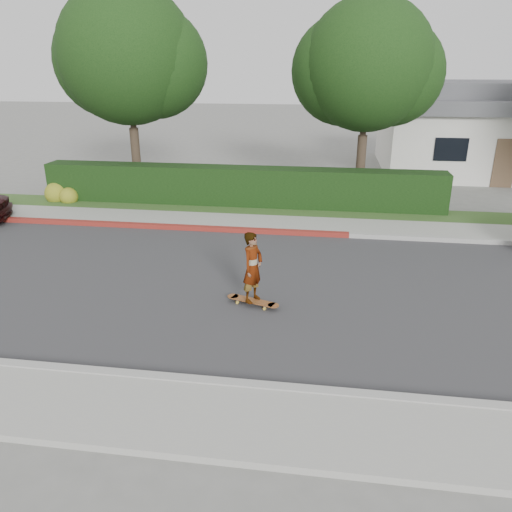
% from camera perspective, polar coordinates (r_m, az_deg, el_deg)
% --- Properties ---
extents(ground, '(120.00, 120.00, 0.00)m').
position_cam_1_polar(ground, '(12.03, 6.34, -3.91)').
color(ground, slate).
rests_on(ground, ground).
extents(road, '(60.00, 8.00, 0.01)m').
position_cam_1_polar(road, '(12.03, 6.35, -3.89)').
color(road, '#2D2D30').
rests_on(road, ground).
extents(curb_near, '(60.00, 0.20, 0.15)m').
position_cam_1_polar(curb_near, '(8.44, 5.19, -15.14)').
color(curb_near, '#9E9E99').
rests_on(curb_near, ground).
extents(sidewalk_near, '(60.00, 1.60, 0.12)m').
position_cam_1_polar(sidewalk_near, '(7.74, 4.76, -19.14)').
color(sidewalk_near, gray).
rests_on(sidewalk_near, ground).
extents(curb_far, '(60.00, 0.20, 0.15)m').
position_cam_1_polar(curb_far, '(15.82, 6.96, 2.55)').
color(curb_far, '#9E9E99').
rests_on(curb_far, ground).
extents(curb_red_section, '(12.00, 0.21, 0.15)m').
position_cam_1_polar(curb_red_section, '(16.67, -10.50, 3.32)').
color(curb_red_section, maroon).
rests_on(curb_red_section, ground).
extents(sidewalk_far, '(60.00, 1.60, 0.12)m').
position_cam_1_polar(sidewalk_far, '(16.68, 7.06, 3.47)').
color(sidewalk_far, gray).
rests_on(sidewalk_far, ground).
extents(planting_strip, '(60.00, 1.60, 0.10)m').
position_cam_1_polar(planting_strip, '(18.22, 7.20, 4.94)').
color(planting_strip, '#2D4C1E').
rests_on(planting_strip, ground).
extents(hedge, '(15.00, 1.00, 1.50)m').
position_cam_1_polar(hedge, '(18.90, -1.86, 7.87)').
color(hedge, black).
rests_on(hedge, ground).
extents(flowering_shrub, '(1.40, 1.00, 0.90)m').
position_cam_1_polar(flowering_shrub, '(20.95, -21.44, 6.57)').
color(flowering_shrub, '#2D4C19').
rests_on(flowering_shrub, ground).
extents(tree_left, '(5.99, 5.21, 8.00)m').
position_cam_1_polar(tree_left, '(21.09, -14.29, 21.02)').
color(tree_left, '#33261C').
rests_on(tree_left, ground).
extents(tree_center, '(5.66, 4.84, 7.44)m').
position_cam_1_polar(tree_center, '(20.15, 12.58, 20.15)').
color(tree_center, '#33261C').
rests_on(tree_center, ground).
extents(house, '(10.60, 8.60, 4.30)m').
position_cam_1_polar(house, '(28.16, 24.89, 13.14)').
color(house, beige).
rests_on(house, ground).
extents(skateboard, '(1.28, 0.64, 0.12)m').
position_cam_1_polar(skateboard, '(11.18, -0.37, -5.17)').
color(skateboard, gold).
rests_on(skateboard, ground).
extents(skateboarder, '(0.60, 0.69, 1.59)m').
position_cam_1_polar(skateboarder, '(10.84, -0.38, -1.30)').
color(skateboarder, white).
rests_on(skateboarder, skateboard).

